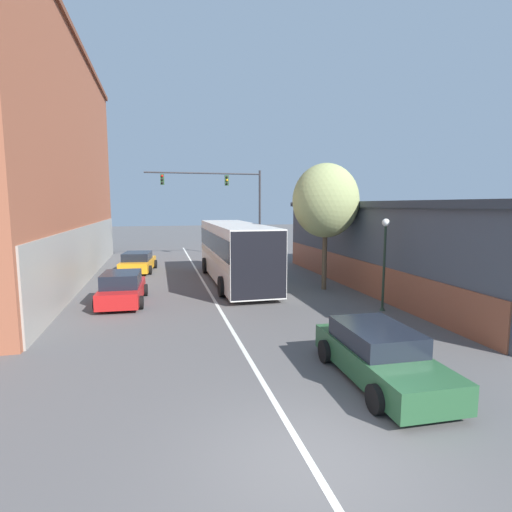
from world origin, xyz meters
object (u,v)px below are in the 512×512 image
object	(u,v)px
hatchback_foreground	(379,355)
street_tree_near	(326,201)
bus	(235,250)
street_lamp	(384,257)
parked_car_left_mid	(122,289)
parked_car_left_near	(138,262)
traffic_signal_gantry	(228,195)

from	to	relation	value
hatchback_foreground	street_tree_near	world-z (taller)	street_tree_near
bus	street_lamp	world-z (taller)	street_lamp
bus	street_tree_near	world-z (taller)	street_tree_near
bus	parked_car_left_mid	bearing A→B (deg)	121.84
parked_car_left_near	traffic_signal_gantry	size ratio (longest dim) A/B	0.48
bus	hatchback_foreground	world-z (taller)	bus
traffic_signal_gantry	bus	bearing A→B (deg)	-97.47
hatchback_foreground	parked_car_left_near	xyz separation A→B (m)	(-6.69, 18.60, -0.02)
parked_car_left_near	street_lamp	size ratio (longest dim) A/B	1.13
parked_car_left_mid	street_tree_near	bearing A→B (deg)	-83.84
parked_car_left_mid	street_lamp	bearing A→B (deg)	-107.44
hatchback_foreground	traffic_signal_gantry	xyz separation A→B (m)	(0.11, 22.88, 4.54)
parked_car_left_mid	street_tree_near	xyz separation A→B (m)	(10.00, 0.64, 3.93)
street_lamp	bus	bearing A→B (deg)	122.82
parked_car_left_mid	parked_car_left_near	bearing A→B (deg)	0.74
hatchback_foreground	traffic_signal_gantry	size ratio (longest dim) A/B	0.51
parked_car_left_mid	traffic_signal_gantry	xyz separation A→B (m)	(7.07, 13.05, 4.51)
parked_car_left_near	street_lamp	distance (m)	16.46
parked_car_left_near	hatchback_foreground	bearing A→B (deg)	-153.06
parked_car_left_mid	bus	bearing A→B (deg)	-55.55
traffic_signal_gantry	street_tree_near	size ratio (longest dim) A/B	1.40
parked_car_left_mid	street_tree_near	world-z (taller)	street_tree_near
street_lamp	hatchback_foreground	bearing A→B (deg)	-121.97
traffic_signal_gantry	street_tree_near	xyz separation A→B (m)	(2.93, -12.41, -0.59)
bus	parked_car_left_mid	xyz separation A→B (m)	(-5.84, -3.64, -1.21)
bus	street_lamp	size ratio (longest dim) A/B	2.91
street_lamp	traffic_signal_gantry	bearing A→B (deg)	102.05
bus	street_lamp	bearing A→B (deg)	-147.28
parked_car_left_near	traffic_signal_gantry	xyz separation A→B (m)	(6.80, 4.29, 4.56)
parked_car_left_near	parked_car_left_mid	world-z (taller)	parked_car_left_mid
parked_car_left_near	traffic_signal_gantry	distance (m)	9.24
traffic_signal_gantry	street_lamp	size ratio (longest dim) A/B	2.36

